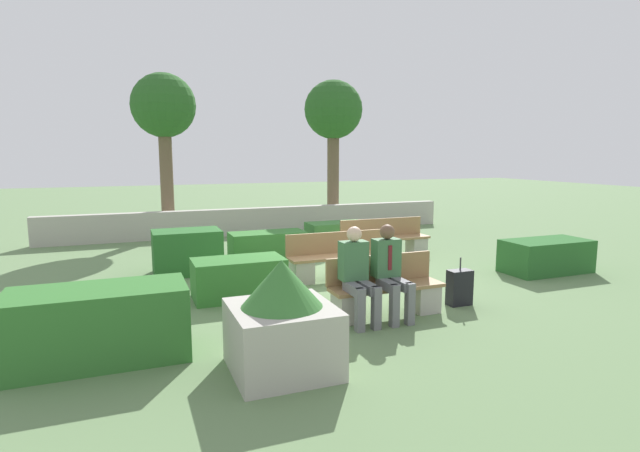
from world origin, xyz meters
name	(u,v)px	position (x,y,z in m)	size (l,w,h in m)	color
ground_plane	(332,276)	(0.00, 0.00, 0.00)	(60.00, 60.00, 0.00)	#607F51
perimeter_wall	(259,221)	(0.00, 5.48, 0.38)	(11.75, 0.30, 0.76)	#ADA89E
bench_front	(386,293)	(-0.18, -2.42, 0.32)	(1.69, 0.49, 0.85)	#937047
bench_left_side	(340,261)	(0.06, -0.21, 0.33)	(1.98, 0.49, 0.85)	#937047
bench_right_side	(385,242)	(1.81, 1.22, 0.34)	(2.05, 0.48, 0.85)	#937047
person_seated_man	(390,268)	(-0.19, -2.56, 0.73)	(0.38, 0.63, 1.33)	slate
person_seated_woman	(357,271)	(-0.71, -2.56, 0.73)	(0.38, 0.63, 1.33)	slate
hedge_block_near_left	(337,234)	(1.32, 2.85, 0.30)	(1.50, 0.75, 0.60)	#3D7A38
hedge_block_near_right	(187,252)	(-2.54, 1.25, 0.42)	(1.28, 0.84, 0.85)	#286028
hedge_block_mid_left	(546,256)	(4.04, -1.23, 0.32)	(1.71, 0.85, 0.64)	#286028
hedge_block_mid_right	(99,325)	(-3.95, -2.66, 0.42)	(1.91, 0.89, 0.83)	#33702D
hedge_block_far_left	(268,244)	(-0.64, 2.26, 0.28)	(1.70, 0.76, 0.56)	#33702D
hedge_block_far_right	(239,278)	(-1.96, -0.76, 0.32)	(1.45, 0.77, 0.64)	#33702D
planter_corner_left	(282,321)	(-2.12, -3.66, 0.55)	(1.08, 1.08, 1.22)	#ADA89E
suitcase	(459,287)	(1.12, -2.40, 0.27)	(0.37, 0.21, 0.75)	black
tree_leftmost	(164,110)	(-2.48, 6.22, 3.50)	(1.78, 1.78, 4.53)	brown
tree_center_left	(333,114)	(2.62, 6.17, 3.54)	(1.82, 1.82, 4.59)	brown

